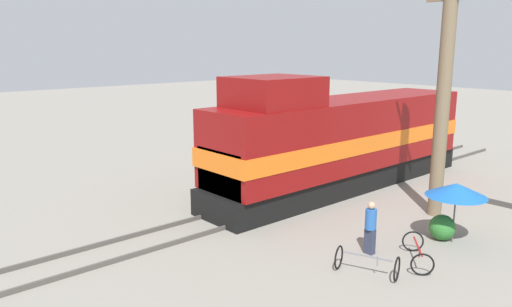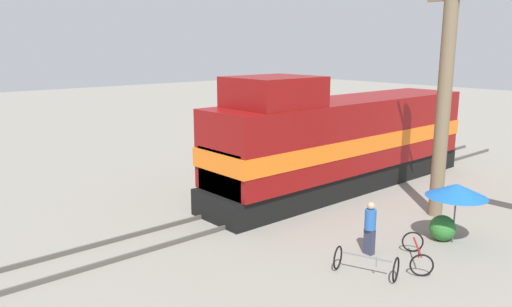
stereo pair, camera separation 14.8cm
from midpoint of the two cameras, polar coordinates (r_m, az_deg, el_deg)
The scene contains 10 objects.
ground_plane at distance 19.80m, azimuth 1.98°, elevation -6.03°, with size 120.00×120.00×0.00m, color gray.
rail_near at distance 20.28m, azimuth 0.58°, elevation -5.35°, with size 0.08×33.57×0.15m, color #4C4742.
rail_far at distance 19.29m, azimuth 3.45°, elevation -6.31°, with size 0.08×33.57×0.15m, color #4C4742.
locomotive at distance 21.95m, azimuth 9.18°, elevation 1.39°, with size 2.98×14.56×5.08m.
utility_pole at distance 19.11m, azimuth 20.41°, elevation 6.22°, with size 1.80×0.51×8.83m.
vendor_umbrella at distance 16.99m, azimuth 21.70°, elevation -3.88°, with size 1.90×1.90×1.96m.
shrub_cluster at distance 17.45m, azimuth 20.28°, elevation -7.92°, with size 0.84×0.84×0.84m, color #2D722D.
person_bystander at distance 15.55m, azimuth 12.69°, elevation -8.07°, with size 0.34×0.34×1.65m.
bicycle at distance 15.47m, azimuth 17.70°, elevation -10.67°, with size 1.61×1.75×0.65m.
bicycle_spare at distance 14.38m, azimuth 12.29°, elevation -12.10°, with size 1.81×1.23×0.68m.
Camera 1 is at (13.59, -13.00, 6.21)m, focal length 35.00 mm.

